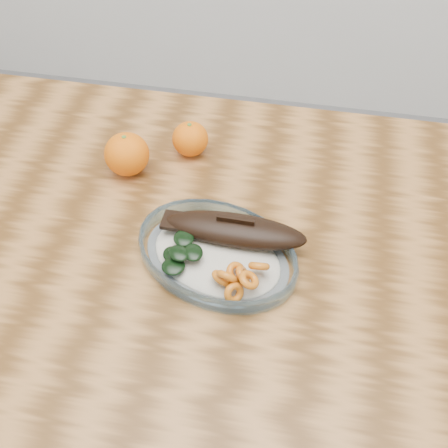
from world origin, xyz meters
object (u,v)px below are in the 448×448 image
(dining_table, at_px, (192,275))
(orange_left, at_px, (127,154))
(orange_right, at_px, (190,139))
(plated_meal, at_px, (218,251))

(dining_table, bearing_deg, orange_left, 136.22)
(dining_table, xyz_separation_m, orange_right, (-0.05, 0.21, 0.13))
(plated_meal, bearing_deg, orange_right, 132.09)
(dining_table, relative_size, orange_left, 14.77)
(dining_table, bearing_deg, plated_meal, -31.90)
(dining_table, distance_m, orange_left, 0.25)
(dining_table, distance_m, orange_right, 0.25)
(plated_meal, bearing_deg, dining_table, 167.80)
(plated_meal, height_order, orange_right, plated_meal)
(plated_meal, distance_m, orange_right, 0.27)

